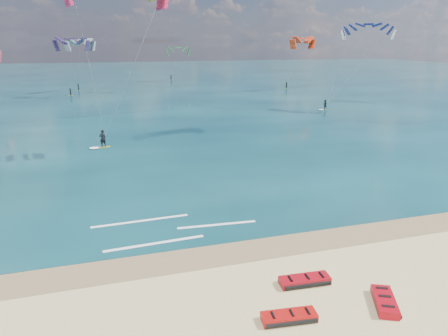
# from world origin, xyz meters

# --- Properties ---
(ground) EXTENTS (320.00, 320.00, 0.00)m
(ground) POSITION_xyz_m (0.00, 40.00, 0.00)
(ground) COLOR tan
(ground) RESTS_ON ground
(wet_sand_strip) EXTENTS (320.00, 2.40, 0.01)m
(wet_sand_strip) POSITION_xyz_m (0.00, 3.00, 0.00)
(wet_sand_strip) COLOR brown
(wet_sand_strip) RESTS_ON ground
(sea) EXTENTS (320.00, 200.00, 0.04)m
(sea) POSITION_xyz_m (0.00, 104.00, 0.02)
(sea) COLOR #082831
(sea) RESTS_ON ground
(packed_kite_left) EXTENTS (2.58, 1.24, 0.39)m
(packed_kite_left) POSITION_xyz_m (5.36, -0.61, 0.00)
(packed_kite_left) COLOR #A70813
(packed_kite_left) RESTS_ON ground
(packed_kite_mid) EXTENTS (2.47, 1.26, 0.37)m
(packed_kite_mid) POSITION_xyz_m (3.61, -2.71, 0.00)
(packed_kite_mid) COLOR #BC100D
(packed_kite_mid) RESTS_ON ground
(packed_kite_right) EXTENTS (1.97, 2.44, 0.43)m
(packed_kite_right) POSITION_xyz_m (7.84, -2.96, 0.00)
(packed_kite_right) COLOR #AD0713
(packed_kite_right) RESTS_ON ground
(kitesurfer_main) EXTENTS (9.77, 8.07, 17.24)m
(kitesurfer_main) POSITION_xyz_m (-2.18, 24.15, 8.93)
(kitesurfer_main) COLOR #DDEC1B
(kitesurfer_main) RESTS_ON sea
(kitesurfer_far) EXTENTS (11.04, 6.19, 14.44)m
(kitesurfer_far) POSITION_xyz_m (33.30, 40.64, 7.59)
(kitesurfer_far) COLOR #97B91B
(kitesurfer_far) RESTS_ON sea
(shoreline_foam) EXTENTS (9.67, 3.59, 0.01)m
(shoreline_foam) POSITION_xyz_m (0.21, 6.51, 0.05)
(shoreline_foam) COLOR white
(shoreline_foam) RESTS_ON ground
(distant_kites) EXTENTS (87.10, 30.91, 13.73)m
(distant_kites) POSITION_xyz_m (-5.92, 77.42, 5.48)
(distant_kites) COLOR #2B773A
(distant_kites) RESTS_ON ground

